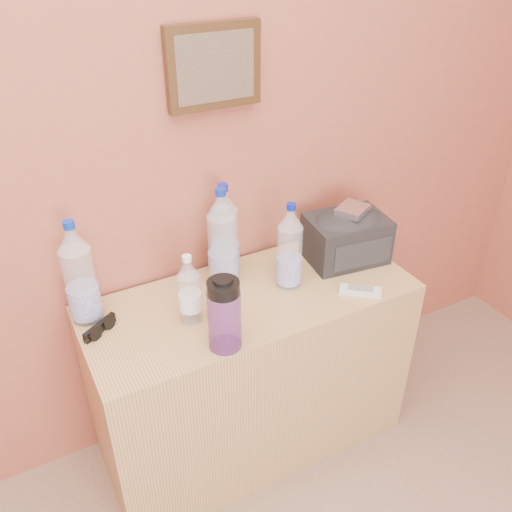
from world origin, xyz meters
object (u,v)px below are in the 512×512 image
Objects in this scene: pet_small at (190,293)px; foil_packet at (353,210)px; pet_large_a at (80,278)px; toiletry_bag at (346,236)px; pet_large_d at (290,250)px; sunglasses at (100,328)px; pet_large_c at (225,235)px; ac_remote at (360,291)px; pet_large_b at (222,243)px; dresser at (251,372)px; nalgene_bottle at (224,314)px.

pet_small is 2.16× the size of foil_packet.
pet_large_a reaches higher than toiletry_bag.
pet_large_d is 0.65m from sunglasses.
pet_large_d reaches higher than toiletry_bag.
pet_large_c reaches higher than toiletry_bag.
ac_remote is 0.24m from toiletry_bag.
pet_large_b is 0.48m from foil_packet.
pet_small reaches higher than dresser.
dresser is at bearing -174.51° from foil_packet.
ac_remote is at bearing -47.22° from sunglasses.
sunglasses is 0.85m from ac_remote.
pet_large_b is 1.16× the size of pet_large_d.
dresser is 3.13× the size of pet_large_b.
foil_packet is (0.01, -0.01, 0.11)m from toiletry_bag.
pet_large_c is 2.72× the size of sunglasses.
pet_small is (0.29, -0.16, -0.05)m from pet_large_a.
pet_large_d is 0.28m from ac_remote.
pet_large_d is 1.30× the size of pet_small.
pet_large_b is 2.83× the size of sunglasses.
toiletry_bag reaches higher than sunglasses.
pet_large_b is 1.04× the size of pet_large_c.
dresser is 4.02× the size of toiletry_bag.
pet_large_c is 0.23m from pet_large_d.
ac_remote is (0.51, 0.02, -0.11)m from nalgene_bottle.
ac_remote is 0.50× the size of toiletry_bag.
pet_small is at bearing -176.60° from pet_large_d.
pet_large_c is 0.46m from foil_packet.
pet_large_a is 0.50m from pet_large_c.
ac_remote is (0.83, -0.22, -0.01)m from sunglasses.
foil_packet is at bearing -8.98° from pet_large_b.
pet_large_c is at bearing 170.94° from toiletry_bag.
nalgene_bottle is at bearing -115.69° from pet_large_c.
pet_large_a is 0.46m from nalgene_bottle.
pet_large_c reaches higher than pet_large_d.
toiletry_bag is at bearing -33.22° from sunglasses.
foil_packet is (0.92, -0.01, 0.18)m from sunglasses.
pet_large_b reaches higher than pet_large_d.
ac_remote is at bearing 2.27° from nalgene_bottle.
pet_large_a is 2.51× the size of ac_remote.
pet_large_c is 3.13× the size of foil_packet.
dresser is 4.67× the size of nalgene_bottle.
pet_large_a is (-0.51, 0.14, 0.50)m from dresser.
pet_large_a reaches higher than pet_large_c.
foil_packet reaches higher than sunglasses.
toiletry_bag reaches higher than ac_remote.
pet_small is (-0.18, -0.14, -0.05)m from pet_large_b.
pet_large_c reaches higher than sunglasses.
toiletry_bag is (0.42, 0.05, 0.45)m from dresser.
pet_large_a reaches higher than sunglasses.
toiletry_bag is (0.91, -0.01, 0.08)m from sunglasses.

